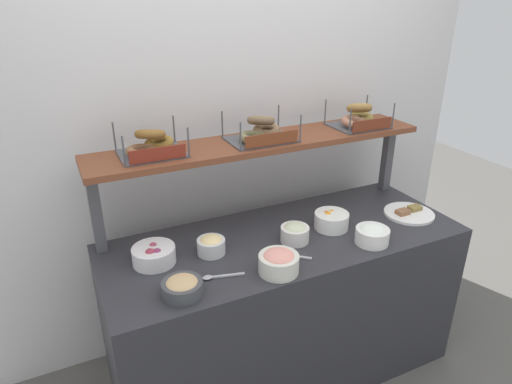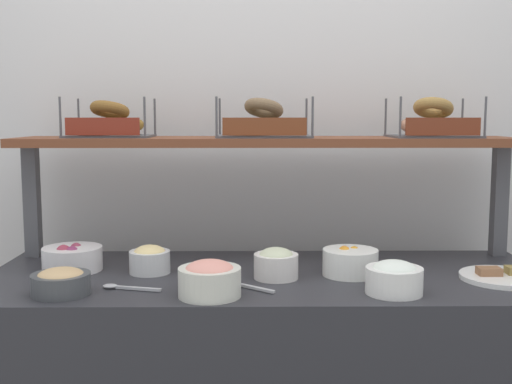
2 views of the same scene
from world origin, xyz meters
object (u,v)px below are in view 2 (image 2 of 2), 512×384
object	(u,v)px
bagel_basket_everything	(432,124)
serving_plate_white	(504,276)
bowl_hummus	(61,281)
bowl_egg_salad	(150,259)
bagel_basket_poppy	(263,124)
bowl_fruit_salad	(350,262)
serving_spoon_near_plate	(123,287)
bowl_cream_cheese	(394,277)
bagel_basket_cinnamon_raisin	(109,124)
serving_spoon_by_edge	(242,285)
bowl_scallion_spread	(276,263)
bowl_lox_spread	(210,278)
bowl_beet_salad	(72,258)

from	to	relation	value
bagel_basket_everything	serving_plate_white	bearing A→B (deg)	-66.72
bowl_hummus	bowl_egg_salad	world-z (taller)	bowl_egg_salad
bowl_egg_salad	bagel_basket_poppy	bearing A→B (deg)	32.70
bowl_fruit_salad	serving_spoon_near_plate	distance (m)	0.71
serving_spoon_near_plate	bowl_cream_cheese	bearing A→B (deg)	-3.60
bagel_basket_cinnamon_raisin	bagel_basket_everything	world-z (taller)	bagel_basket_everything
serving_spoon_near_plate	serving_spoon_by_edge	size ratio (longest dim) A/B	1.19
bowl_hummus	bagel_basket_poppy	distance (m)	0.88
bowl_cream_cheese	bowl_scallion_spread	world-z (taller)	bowl_scallion_spread
bagel_basket_cinnamon_raisin	bagel_basket_everything	xyz separation A→B (m)	(1.15, -0.03, 0.00)
bowl_fruit_salad	bagel_basket_everything	size ratio (longest dim) A/B	0.59
bowl_egg_salad	serving_spoon_by_edge	world-z (taller)	bowl_egg_salad
bowl_hummus	bowl_egg_salad	bearing A→B (deg)	48.79
serving_plate_white	serving_spoon_by_edge	bearing A→B (deg)	-174.49
bowl_lox_spread	bagel_basket_poppy	xyz separation A→B (m)	(0.16, 0.51, 0.42)
bagel_basket_cinnamon_raisin	bagel_basket_everything	distance (m)	1.15
bowl_scallion_spread	bowl_egg_salad	bearing A→B (deg)	169.87
bowl_lox_spread	bagel_basket_poppy	world-z (taller)	bagel_basket_poppy
bowl_scallion_spread	bowl_beet_salad	bearing A→B (deg)	170.93
bowl_egg_salad	bowl_fruit_salad	world-z (taller)	same
serving_plate_white	bagel_basket_poppy	xyz separation A→B (m)	(-0.74, 0.34, 0.47)
bowl_scallion_spread	serving_spoon_by_edge	bearing A→B (deg)	-135.87
serving_spoon_by_edge	serving_plate_white	bearing A→B (deg)	5.51
serving_plate_white	serving_spoon_by_edge	distance (m)	0.82
bagel_basket_everything	bowl_egg_salad	bearing A→B (deg)	-166.47
bowl_scallion_spread	bagel_basket_poppy	bearing A→B (deg)	96.22
bowl_beet_salad	bowl_scallion_spread	distance (m)	0.68
bowl_egg_salad	bowl_lox_spread	world-z (taller)	bowl_lox_spread
bowl_scallion_spread	bowl_fruit_salad	distance (m)	0.24
bowl_cream_cheese	bowl_lox_spread	bearing A→B (deg)	-177.46
bowl_fruit_salad	serving_plate_white	bearing A→B (deg)	-7.53
bowl_cream_cheese	bowl_fruit_salad	bearing A→B (deg)	113.58
bagel_basket_poppy	bagel_basket_everything	xyz separation A→B (m)	(0.60, -0.01, 0.00)
bowl_beet_salad	bowl_cream_cheese	size ratio (longest dim) A/B	1.19
bowl_beet_salad	bagel_basket_cinnamon_raisin	distance (m)	0.50
bowl_beet_salad	serving_spoon_by_edge	world-z (taller)	bowl_beet_salad
bowl_scallion_spread	serving_spoon_near_plate	size ratio (longest dim) A/B	0.78
bowl_hummus	bowl_scallion_spread	world-z (taller)	bowl_scallion_spread
bowl_fruit_salad	serving_plate_white	distance (m)	0.48
bowl_fruit_salad	bagel_basket_poppy	size ratio (longest dim) A/B	0.53
bowl_fruit_salad	serving_plate_white	size ratio (longest dim) A/B	0.66
serving_plate_white	serving_spoon_near_plate	bearing A→B (deg)	-175.03
bowl_cream_cheese	bagel_basket_everything	bearing A→B (deg)	63.97
bowl_lox_spread	bowl_cream_cheese	bearing A→B (deg)	2.54
bowl_fruit_salad	bowl_lox_spread	world-z (taller)	bowl_lox_spread
serving_spoon_near_plate	serving_plate_white	bearing A→B (deg)	4.97
bowl_scallion_spread	bowl_lox_spread	xyz separation A→B (m)	(-0.20, -0.20, 0.00)
bowl_cream_cheese	serving_spoon_by_edge	size ratio (longest dim) A/B	1.09
bowl_beet_salad	serving_spoon_near_plate	distance (m)	0.32
bowl_beet_salad	bowl_fruit_salad	bearing A→B (deg)	-4.34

